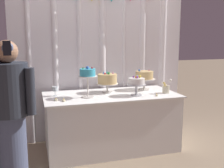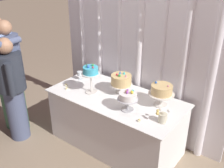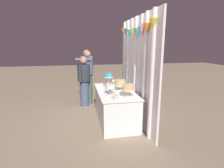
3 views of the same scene
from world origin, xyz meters
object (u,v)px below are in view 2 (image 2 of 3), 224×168
Objects in this scene: cake_display_rightmost at (162,91)px; tealight_near_left at (67,89)px; cake_display_midright at (128,97)px; tealight_near_right at (139,121)px; guest_girl_blue_dress at (12,73)px; tealight_far_left at (66,85)px; guest_man_pink_jacket at (12,88)px; wine_glass at (80,74)px; guest_man_dark_suit at (5,71)px; cake_display_midleft at (121,80)px; cake_display_leftmost at (91,72)px; cake_table at (116,121)px; flower_vase at (162,117)px.

tealight_near_left is (-1.19, -0.40, -0.19)m from cake_display_rightmost.
tealight_near_left is at bearing -175.73° from cake_display_midright.
tealight_near_right is at bearing -26.60° from cake_display_midright.
guest_girl_blue_dress is at bearing -155.10° from tealight_near_left.
tealight_far_left is 0.71m from guest_man_pink_jacket.
tealight_far_left is at bearing 174.77° from tealight_near_right.
tealight_near_right is (1.18, -0.05, 0.00)m from tealight_near_left.
wine_glass is 0.07× the size of guest_man_dark_suit.
cake_display_midright is 0.42m from cake_display_rightmost.
cake_display_rightmost reaches higher than tealight_near_left.
cake_display_midleft is 2.44× the size of wine_glass.
guest_man_pink_jacket is (-1.73, -0.41, 0.03)m from tealight_near_right.
cake_display_leftmost is at bearing 34.40° from guest_man_pink_jacket.
tealight_near_left is at bearing -39.45° from tealight_far_left.
cake_table is 0.64m from cake_display_midright.
cake_display_rightmost is 1.33m from tealight_far_left.
cake_table is at bearing 12.88° from tealight_far_left.
cake_display_midleft is 0.80m from flower_vase.
cake_table is at bearing 150.44° from cake_display_midright.
guest_girl_blue_dress is at bearing -152.57° from cake_display_midleft.
cake_display_midleft is 5.87× the size of tealight_far_left.
cake_display_leftmost is 1.51× the size of cake_display_midright.
cake_display_midright is 1.70m from guest_girl_blue_dress.
cake_display_leftmost is 0.64m from cake_display_midright.
tealight_far_left is 1.36× the size of tealight_near_right.
guest_man_pink_jacket reaches higher than tealight_near_left.
cake_table is 0.57m from cake_display_midleft.
cake_display_leftmost is at bearing 24.63° from guest_girl_blue_dress.
guest_man_dark_suit reaches higher than wine_glass.
cake_display_midleft is at bearing 22.74° from tealight_far_left.
wine_glass is 2.80× the size of tealight_near_left.
flower_vase is at bearing 11.52° from guest_girl_blue_dress.
cake_display_rightmost reaches higher than tealight_far_left.
cake_display_leftmost is 1.08m from flower_vase.
guest_man_pink_jacket is at bearing -166.71° from tealight_near_right.
cake_display_midright reaches higher than wine_glass.
cake_display_midleft is 0.18× the size of guest_girl_blue_dress.
cake_display_leftmost is 0.49m from tealight_far_left.
cake_display_leftmost is 1.09m from guest_man_pink_jacket.
tealight_near_left is (-0.65, -0.24, 0.39)m from cake_table.
cake_display_midright is 0.96m from tealight_near_left.
cake_display_leftmost reaches higher than tealight_near_right.
flower_vase is at bearing -10.91° from cake_table.
cake_display_midleft reaches higher than cake_table.
guest_man_pink_jacket reaches higher than wine_glass.
tealight_far_left is at bearing -92.39° from wine_glass.
tealight_near_right is 0.03× the size of guest_man_pink_jacket.
cake_display_leftmost is 1.34× the size of cake_display_midleft.
tealight_far_left is at bearing 47.93° from guest_man_pink_jacket.
tealight_near_right is 0.02× the size of guest_man_dark_suit.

